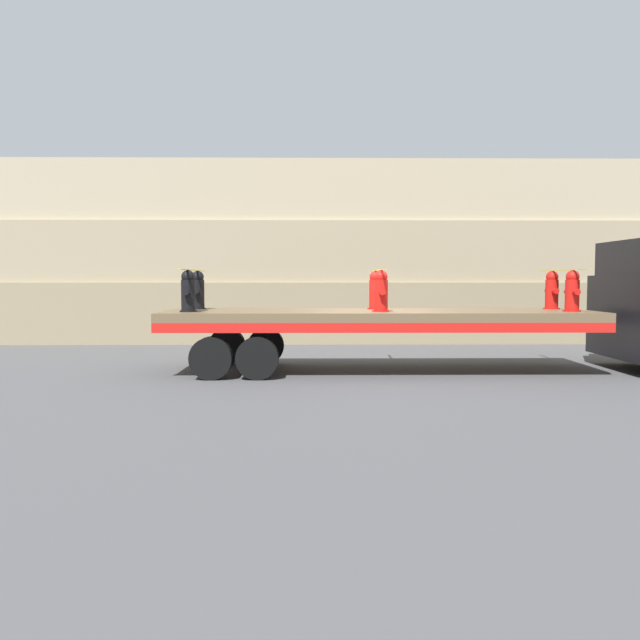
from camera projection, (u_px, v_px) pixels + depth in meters
name	position (u px, v px, depth m)	size (l,w,h in m)	color
ground_plane	(378.00, 371.00, 13.79)	(120.00, 120.00, 0.00)	#474749
rock_cliff	(355.00, 253.00, 20.78)	(60.00, 3.30, 5.77)	gray
flatbed_trailer	(356.00, 321.00, 13.72)	(9.31, 2.65, 1.34)	brown
fire_hydrant_black_near_0	(188.00, 292.00, 13.07)	(0.36, 0.56, 0.88)	black
fire_hydrant_black_far_0	(198.00, 291.00, 14.19)	(0.36, 0.56, 0.88)	black
fire_hydrant_red_near_1	(381.00, 292.00, 13.12)	(0.36, 0.56, 0.88)	red
fire_hydrant_red_far_1	(376.00, 291.00, 14.24)	(0.36, 0.56, 0.88)	red
fire_hydrant_red_near_2	(572.00, 292.00, 13.17)	(0.36, 0.56, 0.88)	red
fire_hydrant_red_far_2	(552.00, 291.00, 14.29)	(0.36, 0.56, 0.88)	red
cargo_strap_rear	(193.00, 270.00, 13.60)	(0.05, 2.75, 0.01)	yellow
cargo_strap_middle	(378.00, 270.00, 13.65)	(0.05, 2.75, 0.01)	yellow
cargo_strap_front	(562.00, 270.00, 13.70)	(0.05, 2.75, 0.01)	yellow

